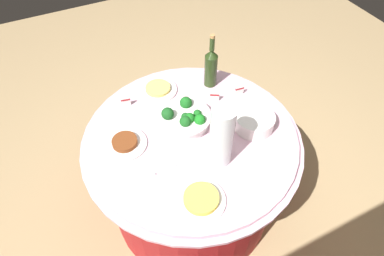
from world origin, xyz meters
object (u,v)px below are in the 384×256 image
at_px(food_plate_noodles, 158,89).
at_px(food_plate_stir_fry, 125,143).
at_px(plate_stack, 254,121).
at_px(label_placard_front, 239,90).
at_px(broccoli_bowl, 185,118).
at_px(wine_bottle, 211,67).
at_px(food_plate_fried_egg, 201,199).
at_px(label_placard_rear, 215,97).
at_px(serving_tongs, 170,170).
at_px(decorative_fruit_vase, 221,139).
at_px(label_placard_mid, 126,101).

relative_size(food_plate_noodles, food_plate_stir_fry, 1.00).
bearing_deg(plate_stack, label_placard_front, -104.02).
bearing_deg(plate_stack, broccoli_bowl, -29.23).
bearing_deg(wine_bottle, food_plate_fried_egg, 59.08).
xyz_separation_m(food_plate_fried_egg, label_placard_rear, (-0.36, -0.54, 0.01)).
distance_m(serving_tongs, food_plate_noodles, 0.56).
height_order(plate_stack, label_placard_front, plate_stack).
bearing_deg(serving_tongs, decorative_fruit_vase, 169.94).
relative_size(broccoli_bowl, plate_stack, 1.33).
bearing_deg(food_plate_fried_egg, broccoli_bowl, -106.36).
bearing_deg(food_plate_noodles, serving_tongs, 73.43).
relative_size(serving_tongs, label_placard_front, 3.05).
bearing_deg(food_plate_stir_fry, wine_bottle, -159.74).
height_order(wine_bottle, food_plate_noodles, wine_bottle).
bearing_deg(serving_tongs, broccoli_bowl, -128.69).
bearing_deg(serving_tongs, wine_bottle, -135.05).
bearing_deg(food_plate_stir_fry, plate_stack, 164.78).
relative_size(label_placard_front, label_placard_mid, 1.00).
relative_size(broccoli_bowl, label_placard_mid, 5.09).
height_order(plate_stack, decorative_fruit_vase, decorative_fruit_vase).
height_order(serving_tongs, label_placard_front, label_placard_front).
relative_size(broccoli_bowl, wine_bottle, 0.83).
height_order(label_placard_mid, label_placard_rear, same).
bearing_deg(food_plate_fried_egg, label_placard_rear, -123.73).
distance_m(broccoli_bowl, food_plate_stir_fry, 0.33).
bearing_deg(broccoli_bowl, plate_stack, 150.77).
bearing_deg(broccoli_bowl, food_plate_fried_egg, 73.64).
distance_m(plate_stack, wine_bottle, 0.41).
distance_m(broccoli_bowl, food_plate_fried_egg, 0.47).
bearing_deg(decorative_fruit_vase, label_placard_mid, -62.21).
relative_size(serving_tongs, label_placard_rear, 3.05).
bearing_deg(plate_stack, food_plate_stir_fry, -15.22).
height_order(decorative_fruit_vase, label_placard_front, decorative_fruit_vase).
bearing_deg(label_placard_mid, wine_bottle, 175.12).
xyz_separation_m(food_plate_noodles, label_placard_mid, (0.21, 0.03, 0.02)).
bearing_deg(label_placard_front, serving_tongs, 28.31).
relative_size(broccoli_bowl, serving_tongs, 1.67).
relative_size(decorative_fruit_vase, label_placard_rear, 6.18).
relative_size(wine_bottle, food_plate_fried_egg, 1.53).
xyz_separation_m(broccoli_bowl, label_placard_rear, (-0.23, -0.08, -0.01)).
bearing_deg(wine_bottle, label_placard_mid, -4.88).
relative_size(serving_tongs, food_plate_stir_fry, 0.76).
xyz_separation_m(food_plate_fried_egg, food_plate_stir_fry, (0.20, -0.45, -0.00)).
bearing_deg(decorative_fruit_vase, food_plate_noodles, -81.76).
xyz_separation_m(plate_stack, label_placard_front, (-0.06, -0.24, -0.01)).
height_order(wine_bottle, label_placard_rear, wine_bottle).
xyz_separation_m(serving_tongs, food_plate_noodles, (-0.16, -0.54, 0.01)).
height_order(plate_stack, label_placard_mid, plate_stack).
distance_m(food_plate_noodles, label_placard_rear, 0.34).
xyz_separation_m(decorative_fruit_vase, food_plate_noodles, (0.08, -0.58, -0.14)).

